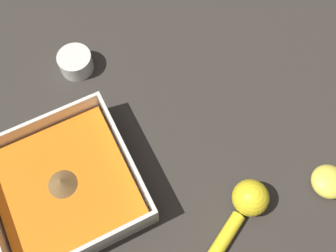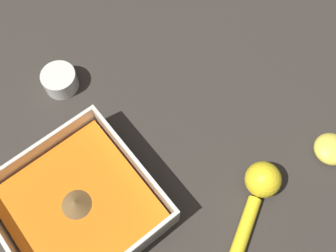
% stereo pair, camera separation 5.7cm
% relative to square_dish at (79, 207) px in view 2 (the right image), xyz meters
% --- Properties ---
extents(ground_plane, '(4.00, 4.00, 0.00)m').
position_rel_square_dish_xyz_m(ground_plane, '(0.01, -0.05, -0.02)').
color(ground_plane, '#332D28').
extents(square_dish, '(0.22, 0.22, 0.07)m').
position_rel_square_dish_xyz_m(square_dish, '(0.00, 0.00, 0.00)').
color(square_dish, silver).
rests_on(square_dish, ground_plane).
extents(spice_bowl, '(0.06, 0.06, 0.04)m').
position_rel_square_dish_xyz_m(spice_bowl, '(0.22, -0.10, -0.00)').
color(spice_bowl, silver).
rests_on(spice_bowl, ground_plane).
extents(lemon_squeezer, '(0.10, 0.16, 0.06)m').
position_rel_square_dish_xyz_m(lemon_squeezer, '(-0.16, -0.24, 0.00)').
color(lemon_squeezer, yellow).
rests_on(lemon_squeezer, ground_plane).
extents(lemon_half, '(0.06, 0.06, 0.03)m').
position_rel_square_dish_xyz_m(lemon_half, '(-0.18, -0.38, -0.01)').
color(lemon_half, '#EFDB4C').
rests_on(lemon_half, ground_plane).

